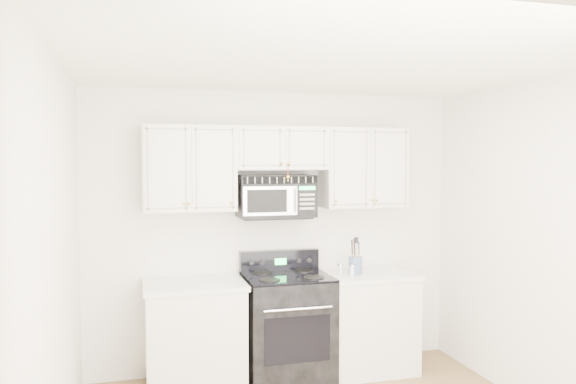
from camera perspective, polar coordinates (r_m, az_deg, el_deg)
name	(u,v)px	position (r m, az deg, el deg)	size (l,w,h in m)	color
room	(341,263)	(3.67, 5.40, -7.19)	(3.51, 3.51, 2.61)	olive
base_cabinet_left	(195,339)	(5.08, -9.46, -14.47)	(0.86, 0.65, 0.92)	silver
base_cabinet_right	(366,324)	(5.46, 7.94, -13.18)	(0.86, 0.65, 0.92)	silver
range	(287,325)	(5.20, -0.09, -13.34)	(0.76, 0.69, 1.12)	black
upper_cabinets	(280,164)	(5.12, -0.84, 2.86)	(2.44, 0.37, 0.75)	silver
microwave	(276,196)	(5.11, -1.23, -0.41)	(0.69, 0.40, 0.38)	black
utensil_crock	(355,264)	(5.25, 6.86, -7.31)	(0.13, 0.13, 0.34)	slate
shaker_salt	(352,271)	(5.12, 6.51, -7.94)	(0.05, 0.05, 0.11)	silver
shaker_pepper	(340,269)	(5.17, 5.33, -7.83)	(0.05, 0.05, 0.11)	silver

